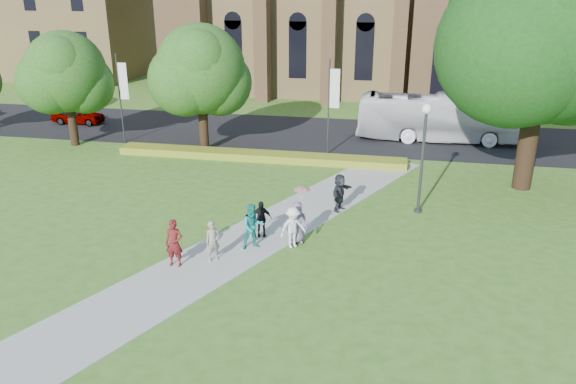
% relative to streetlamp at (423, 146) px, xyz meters
% --- Properties ---
extents(ground, '(160.00, 160.00, 0.00)m').
position_rel_streetlamp_xyz_m(ground, '(-7.50, -6.50, -3.30)').
color(ground, '#3E6B20').
rests_on(ground, ground).
extents(road, '(160.00, 10.00, 0.02)m').
position_rel_streetlamp_xyz_m(road, '(-7.50, 13.50, -3.29)').
color(road, black).
rests_on(road, ground).
extents(footpath, '(15.58, 28.54, 0.04)m').
position_rel_streetlamp_xyz_m(footpath, '(-7.50, -5.50, -3.28)').
color(footpath, '#B2B2A8').
rests_on(footpath, ground).
extents(flower_hedge, '(18.00, 1.40, 0.45)m').
position_rel_streetlamp_xyz_m(flower_hedge, '(-9.50, 6.70, -3.07)').
color(flower_hedge, '#AA9B22').
rests_on(flower_hedge, ground).
extents(streetlamp, '(0.44, 0.44, 5.24)m').
position_rel_streetlamp_xyz_m(streetlamp, '(0.00, 0.00, 0.00)').
color(streetlamp, '#38383D').
rests_on(streetlamp, ground).
extents(large_tree, '(9.60, 9.60, 13.20)m').
position_rel_streetlamp_xyz_m(large_tree, '(5.50, 4.50, 5.07)').
color(large_tree, '#332114').
rests_on(large_tree, ground).
extents(street_tree_0, '(5.20, 5.20, 7.50)m').
position_rel_streetlamp_xyz_m(street_tree_0, '(-22.50, 7.50, 1.58)').
color(street_tree_0, '#332114').
rests_on(street_tree_0, ground).
extents(street_tree_1, '(5.60, 5.60, 8.05)m').
position_rel_streetlamp_xyz_m(street_tree_1, '(-13.50, 8.00, 1.93)').
color(street_tree_1, '#332114').
rests_on(street_tree_1, ground).
extents(banner_pole_0, '(0.70, 0.10, 6.00)m').
position_rel_streetlamp_xyz_m(banner_pole_0, '(-5.39, 8.70, 0.09)').
color(banner_pole_0, '#38383D').
rests_on(banner_pole_0, ground).
extents(banner_pole_1, '(0.70, 0.10, 6.00)m').
position_rel_streetlamp_xyz_m(banner_pole_1, '(-19.39, 8.70, 0.09)').
color(banner_pole_1, '#38383D').
rests_on(banner_pole_1, ground).
extents(tour_coach, '(11.60, 2.95, 3.22)m').
position_rel_streetlamp_xyz_m(tour_coach, '(1.76, 13.33, -1.67)').
color(tour_coach, silver).
rests_on(tour_coach, road).
extents(car_0, '(4.03, 1.65, 1.37)m').
position_rel_streetlamp_xyz_m(car_0, '(-25.46, 13.00, -2.59)').
color(car_0, gray).
rests_on(car_0, road).
extents(pedestrian_0, '(0.73, 0.51, 1.90)m').
position_rel_streetlamp_xyz_m(pedestrian_0, '(-9.36, -7.41, -2.31)').
color(pedestrian_0, '#5D1517').
rests_on(pedestrian_0, footpath).
extents(pedestrian_1, '(1.17, 1.09, 1.93)m').
position_rel_streetlamp_xyz_m(pedestrian_1, '(-6.78, -5.35, -2.29)').
color(pedestrian_1, teal).
rests_on(pedestrian_1, footpath).
extents(pedestrian_2, '(1.30, 1.20, 1.76)m').
position_rel_streetlamp_xyz_m(pedestrian_2, '(-5.19, -4.93, -2.38)').
color(pedestrian_2, white).
rests_on(pedestrian_2, footpath).
extents(pedestrian_3, '(1.01, 0.64, 1.60)m').
position_rel_streetlamp_xyz_m(pedestrian_3, '(-6.74, -4.13, -2.45)').
color(pedestrian_3, black).
rests_on(pedestrian_3, footpath).
extents(pedestrian_4, '(1.03, 0.83, 1.82)m').
position_rel_streetlamp_xyz_m(pedestrian_4, '(-5.10, -4.44, -2.35)').
color(pedestrian_4, slate).
rests_on(pedestrian_4, footpath).
extents(pedestrian_5, '(1.10, 1.78, 1.83)m').
position_rel_streetlamp_xyz_m(pedestrian_5, '(-3.73, -0.62, -2.34)').
color(pedestrian_5, '#292931').
rests_on(pedestrian_5, footpath).
extents(pedestrian_6, '(0.72, 0.69, 1.66)m').
position_rel_streetlamp_xyz_m(pedestrian_6, '(-8.05, -6.72, -2.43)').
color(pedestrian_6, gray).
rests_on(pedestrian_6, footpath).
extents(parasol, '(0.83, 0.83, 0.59)m').
position_rel_streetlamp_xyz_m(parasol, '(-4.92, -4.34, -1.14)').
color(parasol, '#D2949E').
rests_on(parasol, pedestrian_4).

